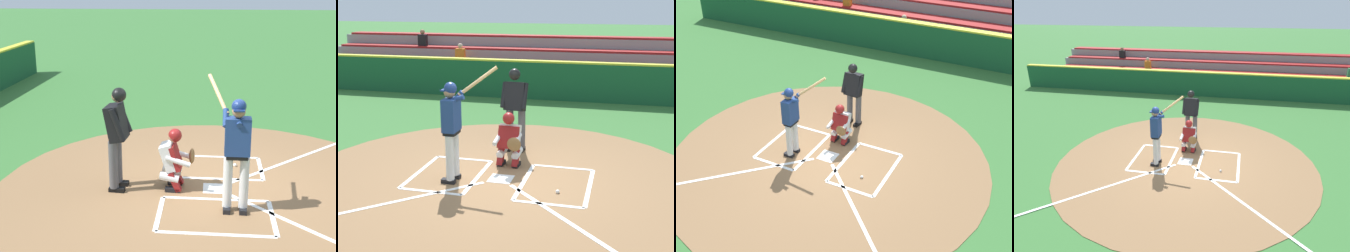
# 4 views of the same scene
# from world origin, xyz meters

# --- Properties ---
(ground_plane) EXTENTS (120.00, 120.00, 0.00)m
(ground_plane) POSITION_xyz_m (0.00, 0.00, 0.00)
(ground_plane) COLOR #387033
(dirt_circle) EXTENTS (8.00, 8.00, 0.01)m
(dirt_circle) POSITION_xyz_m (0.00, 0.00, 0.01)
(dirt_circle) COLOR olive
(dirt_circle) RESTS_ON ground
(home_plate_and_chalk) EXTENTS (7.93, 4.91, 0.01)m
(home_plate_and_chalk) POSITION_xyz_m (0.00, 0.88, 0.01)
(home_plate_and_chalk) COLOR white
(home_plate_and_chalk) RESTS_ON dirt_circle
(batter) EXTENTS (0.93, 0.70, 2.13)m
(batter) POSITION_xyz_m (0.83, 0.30, 1.10)
(batter) COLOR silver
(batter) RESTS_ON ground
(catcher) EXTENTS (0.59, 0.63, 1.13)m
(catcher) POSITION_xyz_m (0.02, -0.74, 0.59)
(catcher) COLOR black
(catcher) RESTS_ON ground
(plate_umpire) EXTENTS (0.60, 0.44, 1.86)m
(plate_umpire) POSITION_xyz_m (0.14, -1.74, 1.08)
(plate_umpire) COLOR #4C4C51
(plate_umpire) RESTS_ON ground
(baseball) EXTENTS (0.07, 0.07, 0.07)m
(baseball) POSITION_xyz_m (-1.13, 0.39, 0.04)
(baseball) COLOR white
(baseball) RESTS_ON ground
(backstop_wall) EXTENTS (22.00, 0.36, 1.31)m
(backstop_wall) POSITION_xyz_m (0.00, -7.50, 0.65)
(backstop_wall) COLOR #19512D
(backstop_wall) RESTS_ON ground
(bleacher_stand) EXTENTS (20.00, 3.40, 2.10)m
(bleacher_stand) POSITION_xyz_m (-0.00, -10.20, 0.70)
(bleacher_stand) COLOR gray
(bleacher_stand) RESTS_ON ground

